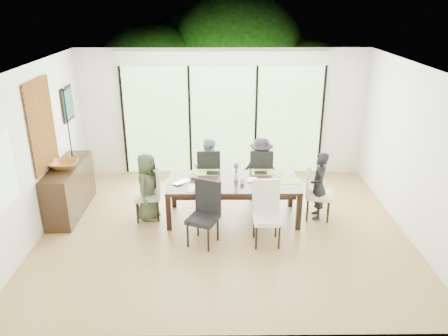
{
  "coord_description": "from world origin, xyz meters",
  "views": [
    {
      "loc": [
        -0.07,
        -6.49,
        3.68
      ],
      "look_at": [
        0.0,
        0.25,
        1.0
      ],
      "focal_mm": 35.0,
      "sensor_mm": 36.0,
      "label": 1
    }
  ],
  "objects_px": {
    "cup_b": "(242,181)",
    "bowl": "(64,164)",
    "chair_far_left": "(208,173)",
    "cup_c": "(279,176)",
    "person_far_right": "(261,168)",
    "person_right_end": "(319,186)",
    "sideboard": "(70,189)",
    "chair_near_right": "(267,214)",
    "person_far_left": "(208,169)",
    "chair_far_right": "(261,172)",
    "laptop": "(183,183)",
    "person_left_end": "(147,187)",
    "chair_right_end": "(319,191)",
    "cup_a": "(193,176)",
    "chair_left_end": "(147,191)",
    "chair_near_left": "(203,215)",
    "vase": "(236,177)",
    "table_top": "(233,183)"
  },
  "relations": [
    {
      "from": "cup_b",
      "to": "bowl",
      "type": "xyz_separation_m",
      "value": [
        -3.07,
        0.26,
        0.22
      ]
    },
    {
      "from": "chair_far_left",
      "to": "cup_c",
      "type": "distance_m",
      "value": 1.48
    },
    {
      "from": "person_far_right",
      "to": "person_right_end",
      "type": "bearing_deg",
      "value": 149.14
    },
    {
      "from": "person_far_right",
      "to": "cup_c",
      "type": "relative_size",
      "value": 10.4
    },
    {
      "from": "person_far_right",
      "to": "sideboard",
      "type": "bearing_deg",
      "value": 20.22
    },
    {
      "from": "chair_near_right",
      "to": "person_far_left",
      "type": "xyz_separation_m",
      "value": [
        -0.95,
        1.7,
        0.09
      ]
    },
    {
      "from": "chair_far_right",
      "to": "bowl",
      "type": "height_order",
      "value": "chair_far_right"
    },
    {
      "from": "person_far_right",
      "to": "laptop",
      "type": "bearing_deg",
      "value": 44.48
    },
    {
      "from": "person_left_end",
      "to": "person_far_right",
      "type": "xyz_separation_m",
      "value": [
        2.03,
        0.83,
        0.0
      ]
    },
    {
      "from": "chair_right_end",
      "to": "cup_b",
      "type": "bearing_deg",
      "value": 108.05
    },
    {
      "from": "chair_far_left",
      "to": "chair_right_end",
      "type": "bearing_deg",
      "value": 152.95
    },
    {
      "from": "cup_a",
      "to": "cup_c",
      "type": "height_order",
      "value": "same"
    },
    {
      "from": "laptop",
      "to": "chair_left_end",
      "type": "bearing_deg",
      "value": 128.25
    },
    {
      "from": "person_left_end",
      "to": "laptop",
      "type": "xyz_separation_m",
      "value": [
        0.63,
        -0.1,
        0.11
      ]
    },
    {
      "from": "chair_near_left",
      "to": "person_far_left",
      "type": "distance_m",
      "value": 1.7
    },
    {
      "from": "person_left_end",
      "to": "laptop",
      "type": "relative_size",
      "value": 3.91
    },
    {
      "from": "vase",
      "to": "cup_c",
      "type": "xyz_separation_m",
      "value": [
        0.75,
        0.05,
        -0.01
      ]
    },
    {
      "from": "laptop",
      "to": "cup_b",
      "type": "bearing_deg",
      "value": -43.0
    },
    {
      "from": "chair_far_left",
      "to": "cup_c",
      "type": "relative_size",
      "value": 8.87
    },
    {
      "from": "chair_near_right",
      "to": "cup_c",
      "type": "distance_m",
      "value": 1.04
    },
    {
      "from": "person_left_end",
      "to": "person_right_end",
      "type": "relative_size",
      "value": 1.0
    },
    {
      "from": "table_top",
      "to": "chair_right_end",
      "type": "xyz_separation_m",
      "value": [
        1.5,
        0.0,
        -0.16
      ]
    },
    {
      "from": "cup_c",
      "to": "chair_near_left",
      "type": "bearing_deg",
      "value": -143.27
    },
    {
      "from": "chair_near_right",
      "to": "person_far_right",
      "type": "distance_m",
      "value": 1.7
    },
    {
      "from": "table_top",
      "to": "chair_left_end",
      "type": "bearing_deg",
      "value": 180.0
    },
    {
      "from": "chair_left_end",
      "to": "person_left_end",
      "type": "relative_size",
      "value": 0.85
    },
    {
      "from": "person_right_end",
      "to": "bowl",
      "type": "bearing_deg",
      "value": -86.65
    },
    {
      "from": "chair_right_end",
      "to": "person_right_end",
      "type": "distance_m",
      "value": 0.09
    },
    {
      "from": "chair_left_end",
      "to": "person_far_left",
      "type": "height_order",
      "value": "person_far_left"
    },
    {
      "from": "table_top",
      "to": "vase",
      "type": "xyz_separation_m",
      "value": [
        0.05,
        0.05,
        0.08
      ]
    },
    {
      "from": "person_far_right",
      "to": "table_top",
      "type": "bearing_deg",
      "value": 67.36
    },
    {
      "from": "person_far_left",
      "to": "cup_a",
      "type": "xyz_separation_m",
      "value": [
        -0.25,
        -0.68,
        0.14
      ]
    },
    {
      "from": "chair_far_left",
      "to": "bowl",
      "type": "xyz_separation_m",
      "value": [
        -2.47,
        -0.69,
        0.44
      ]
    },
    {
      "from": "bowl",
      "to": "chair_far_left",
      "type": "bearing_deg",
      "value": 15.61
    },
    {
      "from": "chair_near_right",
      "to": "vase",
      "type": "relative_size",
      "value": 9.17
    },
    {
      "from": "table_top",
      "to": "chair_near_right",
      "type": "relative_size",
      "value": 2.18
    },
    {
      "from": "person_left_end",
      "to": "person_right_end",
      "type": "bearing_deg",
      "value": -75.83
    },
    {
      "from": "person_right_end",
      "to": "cup_b",
      "type": "relative_size",
      "value": 12.9
    },
    {
      "from": "cup_a",
      "to": "table_top",
      "type": "bearing_deg",
      "value": -12.09
    },
    {
      "from": "person_right_end",
      "to": "person_far_right",
      "type": "height_order",
      "value": "same"
    },
    {
      "from": "table_top",
      "to": "chair_near_right",
      "type": "height_order",
      "value": "chair_near_right"
    },
    {
      "from": "person_far_left",
      "to": "cup_c",
      "type": "height_order",
      "value": "person_far_left"
    },
    {
      "from": "table_top",
      "to": "cup_a",
      "type": "height_order",
      "value": "cup_a"
    },
    {
      "from": "person_right_end",
      "to": "person_far_left",
      "type": "height_order",
      "value": "same"
    },
    {
      "from": "cup_a",
      "to": "cup_c",
      "type": "xyz_separation_m",
      "value": [
        1.5,
        -0.05,
        0.0
      ]
    },
    {
      "from": "person_far_left",
      "to": "chair_far_left",
      "type": "bearing_deg",
      "value": -83.12
    },
    {
      "from": "table_top",
      "to": "chair_far_left",
      "type": "distance_m",
      "value": 0.97
    },
    {
      "from": "chair_left_end",
      "to": "chair_far_left",
      "type": "height_order",
      "value": "same"
    },
    {
      "from": "laptop",
      "to": "cup_a",
      "type": "distance_m",
      "value": 0.29
    },
    {
      "from": "laptop",
      "to": "bowl",
      "type": "xyz_separation_m",
      "value": [
        -2.07,
        0.26,
        0.25
      ]
    }
  ]
}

